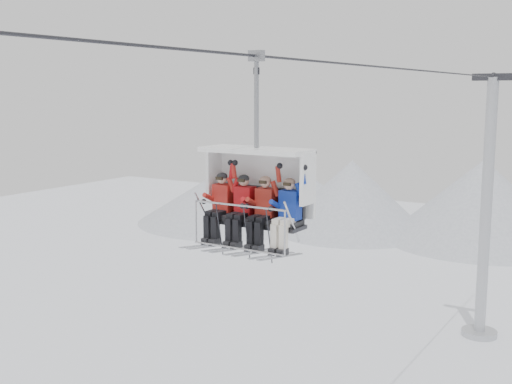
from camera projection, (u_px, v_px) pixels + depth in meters
The scene contains 7 objects.
lift_tower_right at pixel (485, 227), 32.54m from camera, with size 2.00×1.80×13.48m.
haul_cable at pixel (256, 56), 12.94m from camera, with size 0.06×0.06×50.00m, color #2C2C31.
chairlift_carrier at pixel (259, 184), 13.46m from camera, with size 2.34×1.17×3.98m.
skier_far_left at pixel (220, 204), 13.70m from camera, with size 0.40×1.69×1.60m.
skier_center_left at pixel (242, 207), 13.41m from camera, with size 0.40×1.69×1.59m.
skier_center_right at pixel (263, 209), 13.13m from camera, with size 0.40×1.69×1.60m.
skier_far_right at pixel (287, 212), 12.84m from camera, with size 0.40×1.69×1.60m.
Camera 1 is at (6.99, -11.21, 12.58)m, focal length 45.00 mm.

